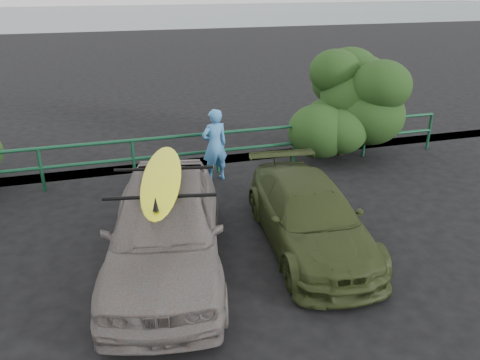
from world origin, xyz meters
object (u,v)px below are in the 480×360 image
object	(u,v)px
guardrail	(177,156)
sedan	(165,227)
man	(215,145)
surfboard	(162,178)
olive_vehicle	(309,216)

from	to	relation	value
guardrail	sedan	size ratio (longest dim) A/B	3.14
sedan	man	bearing A→B (deg)	75.41
sedan	surfboard	xyz separation A→B (m)	(-0.00, 0.00, 0.85)
olive_vehicle	man	world-z (taller)	man
guardrail	olive_vehicle	xyz separation A→B (m)	(1.74, -3.76, 0.05)
guardrail	sedan	world-z (taller)	sedan
man	surfboard	bearing A→B (deg)	52.81
sedan	man	size ratio (longest dim) A/B	2.61
guardrail	sedan	distance (m)	3.88
olive_vehicle	surfboard	size ratio (longest dim) A/B	1.39
guardrail	man	bearing A→B (deg)	-27.40
guardrail	man	xyz separation A→B (m)	(0.83, -0.43, 0.33)
guardrail	olive_vehicle	size ratio (longest dim) A/B	3.56
sedan	olive_vehicle	xyz separation A→B (m)	(2.52, 0.04, -0.19)
sedan	surfboard	bearing A→B (deg)	-169.03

